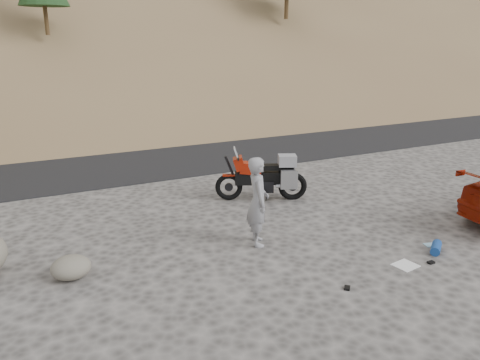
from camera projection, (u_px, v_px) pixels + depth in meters
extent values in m
plane|color=#3E3B39|center=(327.00, 237.00, 10.05)|extent=(140.00, 140.00, 0.00)
cube|color=black|center=(185.00, 150.00, 17.77)|extent=(120.00, 7.00, 0.05)
cylinder|color=#3C2B16|center=(46.00, 17.00, 18.95)|extent=(0.17, 0.17, 1.40)
cylinder|color=#3C2B16|center=(287.00, 1.00, 24.55)|extent=(0.22, 0.22, 1.82)
torus|color=black|center=(229.00, 187.00, 12.24)|extent=(0.71, 0.41, 0.72)
cylinder|color=black|center=(229.00, 187.00, 12.24)|extent=(0.22, 0.15, 0.22)
torus|color=black|center=(293.00, 186.00, 12.29)|extent=(0.75, 0.45, 0.76)
cylinder|color=black|center=(293.00, 186.00, 12.29)|extent=(0.25, 0.18, 0.24)
cylinder|color=black|center=(232.00, 172.00, 12.12)|extent=(0.40, 0.22, 0.88)
cylinder|color=black|center=(238.00, 157.00, 12.01)|extent=(0.32, 0.63, 0.05)
cube|color=black|center=(260.00, 178.00, 12.19)|extent=(1.29, 0.77, 0.33)
cube|color=black|center=(264.00, 186.00, 12.26)|extent=(0.58, 0.50, 0.30)
cube|color=maroon|center=(250.00, 168.00, 12.11)|extent=(0.65, 0.53, 0.34)
cube|color=maroon|center=(239.00, 163.00, 12.06)|extent=(0.45, 0.47, 0.38)
cube|color=silver|center=(236.00, 153.00, 11.97)|extent=(0.25, 0.35, 0.28)
cube|color=black|center=(270.00, 167.00, 12.12)|extent=(0.64, 0.46, 0.13)
cube|color=black|center=(286.00, 169.00, 12.15)|extent=(0.43, 0.33, 0.11)
cube|color=#A6A7AA|center=(289.00, 180.00, 11.94)|extent=(0.45, 0.30, 0.49)
cube|color=#A6A7AA|center=(286.00, 173.00, 12.48)|extent=(0.45, 0.30, 0.49)
cube|color=gray|center=(287.00, 160.00, 12.08)|extent=(0.57, 0.52, 0.28)
cube|color=maroon|center=(229.00, 175.00, 12.14)|extent=(0.35, 0.25, 0.04)
cylinder|color=black|center=(266.00, 195.00, 12.13)|extent=(0.12, 0.22, 0.39)
cylinder|color=#A6A7AA|center=(285.00, 185.00, 12.12)|extent=(0.49, 0.29, 0.14)
imported|color=gray|center=(257.00, 243.00, 9.74)|extent=(0.63, 0.78, 1.85)
ellipsoid|color=#555149|center=(71.00, 267.00, 8.28)|extent=(0.87, 0.83, 0.42)
cube|color=white|center=(405.00, 265.00, 8.78)|extent=(0.47, 0.43, 0.01)
cylinder|color=navy|center=(436.00, 248.00, 9.32)|extent=(0.48, 0.43, 0.19)
cube|color=black|center=(431.00, 262.00, 8.87)|extent=(0.13, 0.10, 0.04)
cube|color=black|center=(347.00, 288.00, 7.97)|extent=(0.16, 0.16, 0.04)
cube|color=#7EAAC2|center=(431.00, 245.00, 9.66)|extent=(0.30, 0.24, 0.01)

